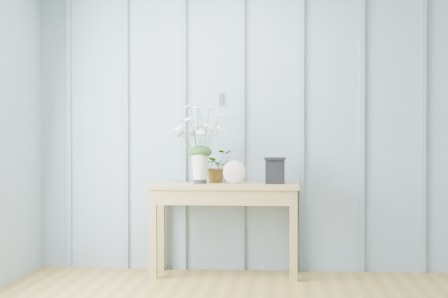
# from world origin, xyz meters

# --- Properties ---
(room_shell) EXTENTS (4.00, 4.50, 2.50)m
(room_shell) POSITION_xyz_m (-0.00, 0.92, 1.99)
(room_shell) COLOR #849BA9
(room_shell) RESTS_ON ground
(sideboard) EXTENTS (1.20, 0.45, 0.75)m
(sideboard) POSITION_xyz_m (-0.38, 1.99, 0.64)
(sideboard) COLOR #9B8247
(sideboard) RESTS_ON ground
(daisy_vase) EXTENTS (0.47, 0.36, 0.66)m
(daisy_vase) POSITION_xyz_m (-0.57, 1.95, 1.17)
(daisy_vase) COLOR black
(daisy_vase) RESTS_ON sideboard
(spider_plant) EXTENTS (0.32, 0.31, 0.27)m
(spider_plant) POSITION_xyz_m (-0.46, 2.13, 0.88)
(spider_plant) COLOR #1B3A13
(spider_plant) RESTS_ON sideboard
(felt_disc_vessel) EXTENTS (0.20, 0.08, 0.19)m
(felt_disc_vessel) POSITION_xyz_m (-0.29, 1.93, 0.85)
(felt_disc_vessel) COLOR #844E5C
(felt_disc_vessel) RESTS_ON sideboard
(carved_box) EXTENTS (0.18, 0.14, 0.21)m
(carved_box) POSITION_xyz_m (0.03, 1.98, 0.86)
(carved_box) COLOR black
(carved_box) RESTS_ON sideboard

